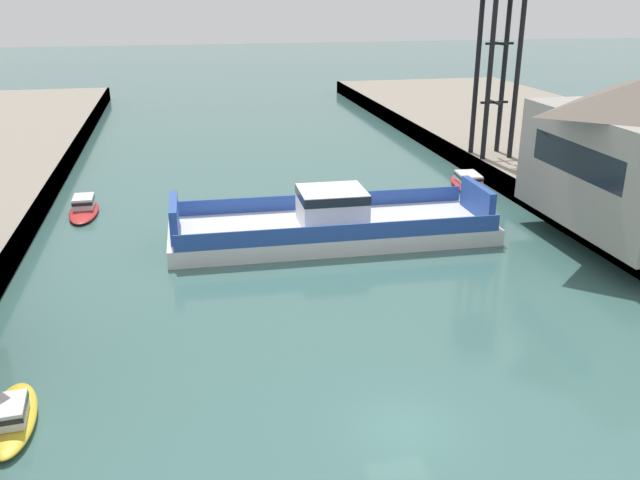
{
  "coord_description": "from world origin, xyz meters",
  "views": [
    {
      "loc": [
        -7.71,
        -20.94,
        16.14
      ],
      "look_at": [
        0.0,
        16.12,
        2.0
      ],
      "focal_mm": 37.77,
      "sensor_mm": 36.0,
      "label": 1
    }
  ],
  "objects_px": {
    "chain_ferry": "(332,224)",
    "moored_boat_near_left": "(11,416)",
    "crane_tower": "(503,1)",
    "moored_boat_mid_left": "(470,184)",
    "moored_boat_near_right": "(84,207)"
  },
  "relations": [
    {
      "from": "moored_boat_near_right",
      "to": "crane_tower",
      "type": "xyz_separation_m",
      "value": [
        35.51,
        4.69,
        14.72
      ]
    },
    {
      "from": "chain_ferry",
      "to": "crane_tower",
      "type": "xyz_separation_m",
      "value": [
        18.12,
        14.06,
        14.12
      ]
    },
    {
      "from": "crane_tower",
      "to": "moored_boat_near_left",
      "type": "bearing_deg",
      "value": -137.4
    },
    {
      "from": "moored_boat_near_right",
      "to": "crane_tower",
      "type": "relative_size",
      "value": 0.37
    },
    {
      "from": "crane_tower",
      "to": "chain_ferry",
      "type": "bearing_deg",
      "value": -142.19
    },
    {
      "from": "moored_boat_mid_left",
      "to": "crane_tower",
      "type": "relative_size",
      "value": 0.47
    },
    {
      "from": "moored_boat_near_left",
      "to": "crane_tower",
      "type": "height_order",
      "value": "crane_tower"
    },
    {
      "from": "chain_ferry",
      "to": "moored_boat_mid_left",
      "type": "height_order",
      "value": "chain_ferry"
    },
    {
      "from": "moored_boat_mid_left",
      "to": "moored_boat_near_left",
      "type": "bearing_deg",
      "value": -138.42
    },
    {
      "from": "chain_ferry",
      "to": "moored_boat_near_left",
      "type": "distance_m",
      "value": 24.9
    },
    {
      "from": "chain_ferry",
      "to": "moored_boat_near_right",
      "type": "distance_m",
      "value": 19.76
    },
    {
      "from": "moored_boat_near_right",
      "to": "moored_boat_mid_left",
      "type": "distance_m",
      "value": 31.66
    },
    {
      "from": "chain_ferry",
      "to": "moored_boat_near_right",
      "type": "relative_size",
      "value": 3.48
    },
    {
      "from": "moored_boat_near_right",
      "to": "moored_boat_mid_left",
      "type": "xyz_separation_m",
      "value": [
        31.66,
        0.14,
        0.02
      ]
    },
    {
      "from": "chain_ferry",
      "to": "moored_boat_near_left",
      "type": "xyz_separation_m",
      "value": [
        -16.97,
        -18.21,
        -0.61
      ]
    }
  ]
}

